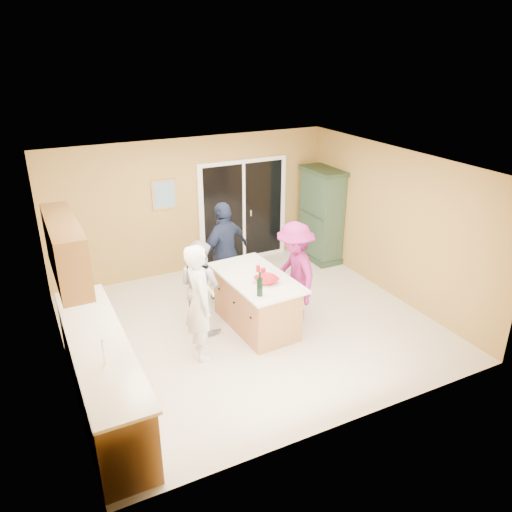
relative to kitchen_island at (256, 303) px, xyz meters
name	(u,v)px	position (x,y,z in m)	size (l,w,h in m)	color
floor	(250,326)	(-0.08, 0.04, -0.41)	(5.50, 5.50, 0.00)	beige
ceiling	(250,165)	(-0.08, 0.04, 2.19)	(5.50, 5.00, 0.10)	white
wall_back	(193,206)	(-0.08, 2.54, 0.89)	(5.50, 0.10, 2.60)	tan
wall_front	(351,330)	(-0.08, -2.46, 0.89)	(5.50, 0.10, 2.60)	tan
wall_left	(56,288)	(-2.83, 0.04, 0.89)	(0.10, 5.00, 2.60)	tan
wall_right	(393,224)	(2.67, 0.04, 0.89)	(0.10, 5.00, 2.60)	tan
left_cabinet_run	(104,382)	(-2.53, -1.01, 0.05)	(0.65, 3.05, 1.24)	#A76941
upper_cabinets	(66,249)	(-2.66, -0.16, 1.46)	(0.35, 1.60, 0.75)	#A76941
sliding_door	(243,211)	(0.97, 2.50, 0.64)	(1.90, 0.07, 2.10)	white
framed_picture	(164,195)	(-0.63, 2.51, 1.19)	(0.46, 0.04, 0.56)	#A68353
kitchen_island	(256,303)	(0.00, 0.00, 0.00)	(0.99, 1.71, 0.88)	#A76941
green_hutch	(321,216)	(2.41, 1.85, 0.52)	(0.55, 1.04, 1.90)	#243A24
woman_white	(200,302)	(-1.05, -0.36, 0.45)	(0.63, 0.41, 1.71)	silver
woman_grey	(200,286)	(-0.79, 0.34, 0.33)	(0.72, 0.56, 1.48)	#A2A2A4
woman_navy	(225,252)	(-0.04, 1.11, 0.47)	(1.03, 0.43, 1.76)	#1A1F3A
woman_magenta	(295,273)	(0.65, -0.06, 0.42)	(1.07, 0.62, 1.66)	#801C5E
serving_bowl	(266,280)	(0.04, -0.26, 0.51)	(0.34, 0.34, 0.08)	#AC131B
tulip_vase	(76,281)	(-2.53, 0.56, 0.70)	(0.18, 0.12, 0.34)	red
tumbler_near	(263,272)	(0.11, -0.01, 0.52)	(0.08, 0.08, 0.11)	#AC131B
tumbler_far	(258,268)	(0.11, 0.15, 0.51)	(0.07, 0.07, 0.09)	#AC131B
wine_bottle	(260,287)	(-0.24, -0.59, 0.61)	(0.08, 0.08, 0.37)	black
white_plate	(261,286)	(-0.09, -0.35, 0.47)	(0.22, 0.22, 0.02)	white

